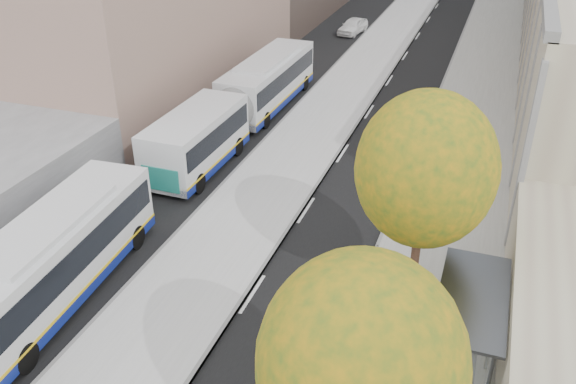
% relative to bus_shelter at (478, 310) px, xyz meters
% --- Properties ---
extents(bus_platform, '(4.25, 150.00, 0.15)m').
position_rel_bus_shelter_xyz_m(bus_platform, '(-9.56, 24.04, -2.11)').
color(bus_platform, '#ACACAC').
rests_on(bus_platform, ground).
extents(sidewalk, '(4.75, 150.00, 0.08)m').
position_rel_bus_shelter_xyz_m(sidewalk, '(-1.56, 24.04, -2.15)').
color(sidewalk, gray).
rests_on(sidewalk, ground).
extents(bus_shelter, '(1.90, 4.40, 2.53)m').
position_rel_bus_shelter_xyz_m(bus_shelter, '(0.00, 0.00, 0.00)').
color(bus_shelter, '#383A3F').
rests_on(bus_shelter, sidewalk).
extents(tree_b, '(4.00, 4.00, 6.97)m').
position_rel_bus_shelter_xyz_m(tree_b, '(-2.09, -5.96, 2.85)').
color(tree_b, black).
rests_on(tree_b, sidewalk).
extents(tree_c, '(4.20, 4.20, 7.28)m').
position_rel_bus_shelter_xyz_m(tree_c, '(-2.09, 2.04, 3.06)').
color(tree_c, black).
rests_on(tree_c, sidewalk).
extents(bus_far, '(2.78, 17.03, 2.83)m').
position_rel_bus_shelter_xyz_m(bus_far, '(-13.36, 14.18, -0.64)').
color(bus_far, silver).
rests_on(bus_far, ground).
extents(distant_car, '(2.10, 3.96, 1.28)m').
position_rel_bus_shelter_xyz_m(distant_car, '(-12.66, 35.97, -1.55)').
color(distant_car, white).
rests_on(distant_car, ground).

